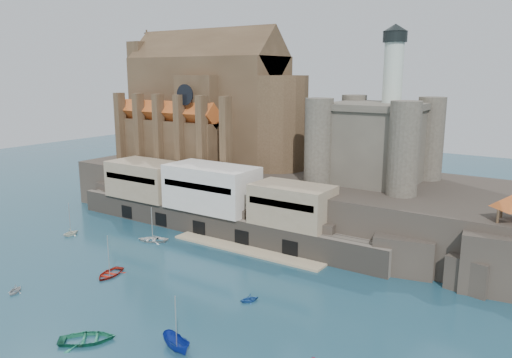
{
  "coord_description": "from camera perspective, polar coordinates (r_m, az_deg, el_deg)",
  "views": [
    {
      "loc": [
        49.76,
        -49.76,
        30.54
      ],
      "look_at": [
        -5.33,
        32.0,
        9.48
      ],
      "focal_mm": 35.0,
      "sensor_mm": 36.0,
      "label": 1
    }
  ],
  "objects": [
    {
      "name": "boat_1",
      "position": [
        80.16,
        -25.81,
        -11.6
      ],
      "size": [
        2.78,
        2.39,
        2.76
      ],
      "primitive_type": "imported",
      "rotation": [
        0.0,
        0.0,
        0.48
      ],
      "color": "beige",
      "rests_on": "ground"
    },
    {
      "name": "promontory",
      "position": [
        105.34,
        4.57,
        -2.05
      ],
      "size": [
        100.0,
        36.0,
        10.0
      ],
      "color": "#29241F",
      "rests_on": "ground"
    },
    {
      "name": "church",
      "position": [
        118.0,
        -4.95,
        7.93
      ],
      "size": [
        47.0,
        25.93,
        30.51
      ],
      "color": "#463320",
      "rests_on": "promontory"
    },
    {
      "name": "quay",
      "position": [
        97.46,
        -5.31,
        -2.54
      ],
      "size": [
        70.0,
        12.0,
        13.05
      ],
      "color": "#655C50",
      "rests_on": "ground"
    },
    {
      "name": "boat_4",
      "position": [
        102.58,
        -20.39,
        -6.04
      ],
      "size": [
        2.9,
        1.8,
        3.33
      ],
      "primitive_type": "imported",
      "rotation": [
        0.0,
        0.0,
        3.13
      ],
      "color": "silver",
      "rests_on": "ground"
    },
    {
      "name": "boat_7",
      "position": [
        70.01,
        -0.78,
        -13.8
      ],
      "size": [
        2.72,
        2.4,
        2.69
      ],
      "primitive_type": "imported",
      "rotation": [
        0.0,
        0.0,
        5.75
      ],
      "color": "#1F4F9B",
      "rests_on": "ground"
    },
    {
      "name": "boat_3",
      "position": [
        63.91,
        -18.71,
        -17.17
      ],
      "size": [
        4.15,
        4.23,
        6.44
      ],
      "primitive_type": "imported",
      "rotation": [
        0.0,
        0.0,
        2.34
      ],
      "color": "#22805D",
      "rests_on": "ground"
    },
    {
      "name": "ground",
      "position": [
        76.71,
        -10.32,
        -11.61
      ],
      "size": [
        300.0,
        300.0,
        0.0
      ],
      "primitive_type": "plane",
      "color": "#173B4D",
      "rests_on": "ground"
    },
    {
      "name": "castle_keep",
      "position": [
        97.65,
        13.56,
        4.53
      ],
      "size": [
        21.2,
        21.2,
        29.3
      ],
      "color": "#4C463B",
      "rests_on": "promontory"
    },
    {
      "name": "rock_outcrop",
      "position": [
        80.49,
        26.73,
        -8.53
      ],
      "size": [
        14.5,
        10.5,
        8.7
      ],
      "color": "#29241F",
      "rests_on": "ground"
    },
    {
      "name": "boat_6",
      "position": [
        95.08,
        -11.72,
        -6.94
      ],
      "size": [
        2.79,
        4.13,
        5.63
      ],
      "primitive_type": "imported",
      "rotation": [
        0.0,
        0.0,
        5.16
      ],
      "color": "silver",
      "rests_on": "ground"
    },
    {
      "name": "boat_2",
      "position": [
        60.18,
        -9.04,
        -18.6
      ],
      "size": [
        2.37,
        2.34,
        4.91
      ],
      "primitive_type": "imported",
      "rotation": [
        0.0,
        0.0,
        1.26
      ],
      "color": "#122D9A",
      "rests_on": "ground"
    },
    {
      "name": "boat_0",
      "position": [
        81.34,
        -16.37,
        -10.51
      ],
      "size": [
        4.02,
        2.04,
        5.41
      ],
      "primitive_type": "imported",
      "rotation": [
        0.0,
        0.0,
        0.25
      ],
      "color": "#A51D10",
      "rests_on": "ground"
    }
  ]
}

